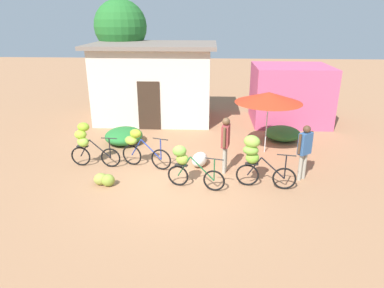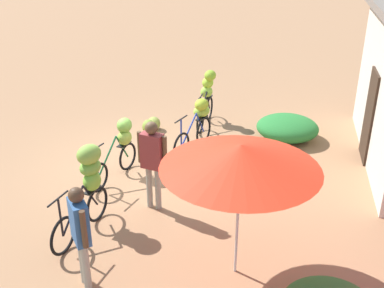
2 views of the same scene
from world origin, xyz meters
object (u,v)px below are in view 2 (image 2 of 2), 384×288
Objects in this scene: bicycle_near_pile at (198,121)px; market_umbrella at (241,157)px; produce_sack at (185,179)px; person_vendor at (152,156)px; person_bystander at (80,228)px; bicycle_center_loaded at (120,144)px; bicycle_by_shop at (88,180)px; banana_pile_on_ground at (151,125)px; bicycle_leftmost at (207,93)px.

market_umbrella is at bearing 18.92° from bicycle_near_pile.
person_vendor reaches higher than produce_sack.
produce_sack is 0.43× the size of person_bystander.
bicycle_near_pile is 0.95× the size of person_vendor.
produce_sack is (1.89, 0.12, -0.48)m from bicycle_near_pile.
bicycle_by_shop is at bearing 3.65° from bicycle_center_loaded.
banana_pile_on_ground is 0.96× the size of produce_sack.
bicycle_near_pile is 3.65m from bicycle_by_shop.
bicycle_near_pile is at bearing 161.03° from bicycle_by_shop.
bicycle_near_pile is at bearing 140.56° from bicycle_center_loaded.
bicycle_by_shop is 1.52m from person_bystander.
banana_pile_on_ground is at bearing -150.71° from produce_sack.
bicycle_leftmost is 0.98× the size of bicycle_near_pile.
bicycle_by_shop is (-0.67, -2.59, -1.03)m from market_umbrella.
bicycle_by_shop is at bearing 2.29° from banana_pile_on_ground.
bicycle_leftmost is 3.55m from produce_sack.
person_bystander reaches higher than bicycle_leftmost.
bicycle_center_loaded is at bearing -21.00° from bicycle_leftmost.
person_bystander is (4.87, -0.66, 0.30)m from bicycle_near_pile.
bicycle_near_pile is 1.95m from produce_sack.
bicycle_by_shop is 0.99× the size of person_bystander.
bicycle_near_pile is 2.05m from bicycle_center_loaded.
market_umbrella is at bearing 110.11° from person_bystander.
person_bystander reaches higher than bicycle_center_loaded.
bicycle_by_shop is 2.14m from produce_sack.
person_vendor is (0.77, -0.40, 0.84)m from produce_sack.
bicycle_leftmost reaches higher than bicycle_center_loaded.
person_bystander is (2.98, -0.78, 0.78)m from produce_sack.
produce_sack is at bearing 3.57° from bicycle_near_pile.
banana_pile_on_ground is at bearing -55.56° from bicycle_leftmost.
person_vendor is at bearing 170.25° from person_bystander.
bicycle_center_loaded is at bearing -136.67° from person_vendor.
banana_pile_on_ground is (-4.17, -0.17, -0.74)m from bicycle_by_shop.
person_bystander is at bearing -7.76° from bicycle_near_pile.
banana_pile_on_ground is (-4.84, -2.76, -1.77)m from market_umbrella.
bicycle_leftmost is 1.00× the size of bicycle_center_loaded.
bicycle_near_pile is at bearing 61.66° from banana_pile_on_ground.
bicycle_near_pile is at bearing 2.89° from bicycle_leftmost.
person_vendor is 1.05× the size of person_bystander.
bicycle_near_pile is 2.42× the size of banana_pile_on_ground.
bicycle_by_shop is 1.20m from person_vendor.
person_bystander reaches higher than bicycle_by_shop.
bicycle_by_shop reaches higher than produce_sack.
banana_pile_on_ground is 0.41× the size of person_bystander.
person_bystander is (3.29, 0.64, 0.30)m from bicycle_center_loaded.
banana_pile_on_ground is (0.87, -1.27, -0.65)m from bicycle_leftmost.
market_umbrella is 4.52m from bicycle_near_pile.
market_umbrella is at bearing 75.54° from bicycle_by_shop.
bicycle_near_pile reaches higher than produce_sack.
bicycle_leftmost is 0.99× the size of bicycle_by_shop.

